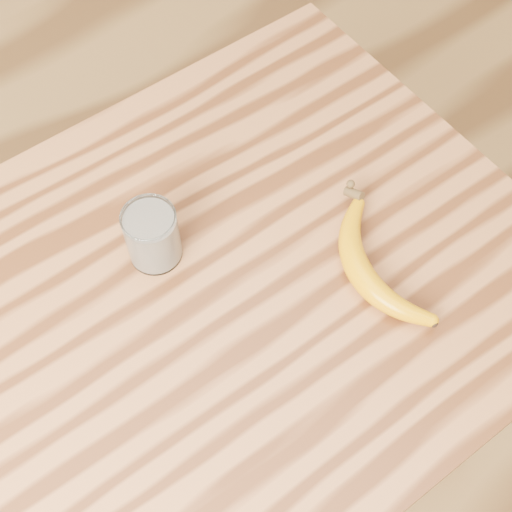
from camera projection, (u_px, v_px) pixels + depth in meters
room at (99, 113)px, 0.63m from camera, size 4.04×4.04×2.70m
table at (168, 359)px, 1.14m from camera, size 1.20×0.80×0.90m
smoothie_glass at (152, 236)px, 1.04m from camera, size 0.08×0.08×0.10m
banana at (359, 273)px, 1.04m from camera, size 0.19×0.34×0.04m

